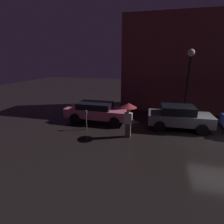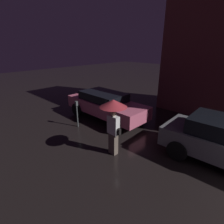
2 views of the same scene
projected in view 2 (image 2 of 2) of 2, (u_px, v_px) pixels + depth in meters
name	position (u px, v px, depth m)	size (l,w,h in m)	color
parked_car_pink	(105.00, 105.00, 9.20)	(4.65, 1.91, 1.40)	#DB6684
pedestrian_with_umbrella	(113.00, 114.00, 5.82)	(0.93, 0.93, 2.04)	#66564C
parking_meter	(77.00, 111.00, 8.17)	(0.12, 0.10, 1.28)	#4C5154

